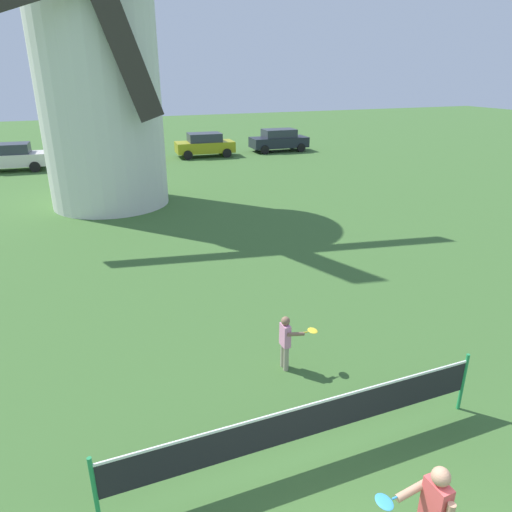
% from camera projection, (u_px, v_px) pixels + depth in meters
% --- Properties ---
extents(windmill, '(9.77, 5.61, 13.43)m').
position_uv_depth(windmill, '(95.00, 51.00, 18.23)').
color(windmill, silver).
rests_on(windmill, ground_plane).
extents(tennis_net, '(6.01, 0.06, 1.10)m').
position_uv_depth(tennis_net, '(307.00, 421.00, 6.80)').
color(tennis_net, '#238E4C').
rests_on(tennis_net, ground_plane).
extents(player_near, '(0.79, 0.54, 1.42)m').
position_uv_depth(player_near, '(433.00, 511.00, 5.28)').
color(player_near, '#333338').
rests_on(player_near, ground_plane).
extents(player_far, '(0.69, 0.46, 1.14)m').
position_uv_depth(player_far, '(286.00, 339.00, 8.94)').
color(player_far, '#9E937F').
rests_on(player_far, ground_plane).
extents(parked_car_cream, '(3.93, 2.09, 1.56)m').
position_uv_depth(parked_car_cream, '(11.00, 157.00, 26.95)').
color(parked_car_cream, silver).
rests_on(parked_car_cream, ground_plane).
extents(parked_car_red, '(4.04, 1.91, 1.56)m').
position_uv_depth(parked_car_red, '(118.00, 150.00, 29.14)').
color(parked_car_red, red).
rests_on(parked_car_red, ground_plane).
extents(parked_car_mustard, '(3.99, 2.11, 1.56)m').
position_uv_depth(parked_car_mustard, '(205.00, 144.00, 31.42)').
color(parked_car_mustard, '#999919').
rests_on(parked_car_mustard, ground_plane).
extents(parked_car_black, '(4.15, 2.04, 1.56)m').
position_uv_depth(parked_car_black, '(279.00, 140.00, 33.52)').
color(parked_car_black, '#1E232D').
rests_on(parked_car_black, ground_plane).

